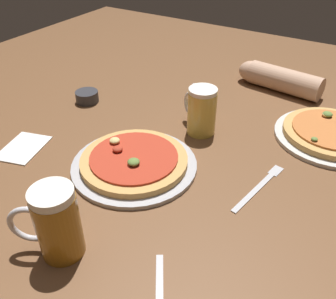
{
  "coord_description": "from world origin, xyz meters",
  "views": [
    {
      "loc": [
        0.43,
        -0.71,
        0.61
      ],
      "look_at": [
        0.0,
        0.0,
        0.02
      ],
      "focal_mm": 39.2,
      "sensor_mm": 36.0,
      "label": 1
    }
  ],
  "objects_px": {
    "beer_mug_dark": "(201,111)",
    "napkin_folded": "(23,147)",
    "pizza_plate_near": "(134,162)",
    "diner_arm": "(277,78)",
    "fork_left": "(260,186)",
    "beer_mug_amber": "(56,223)",
    "ramekin_sauce": "(87,97)",
    "knife_right": "(199,95)",
    "pizza_plate_far": "(331,134)"
  },
  "relations": [
    {
      "from": "beer_mug_dark",
      "to": "diner_arm",
      "type": "height_order",
      "value": "beer_mug_dark"
    },
    {
      "from": "pizza_plate_far",
      "to": "fork_left",
      "type": "height_order",
      "value": "pizza_plate_far"
    },
    {
      "from": "fork_left",
      "to": "ramekin_sauce",
      "type": "bearing_deg",
      "value": 169.51
    },
    {
      "from": "pizza_plate_far",
      "to": "ramekin_sauce",
      "type": "height_order",
      "value": "pizza_plate_far"
    },
    {
      "from": "beer_mug_amber",
      "to": "fork_left",
      "type": "relative_size",
      "value": 0.71
    },
    {
      "from": "ramekin_sauce",
      "to": "diner_arm",
      "type": "height_order",
      "value": "diner_arm"
    },
    {
      "from": "pizza_plate_near",
      "to": "pizza_plate_far",
      "type": "distance_m",
      "value": 0.6
    },
    {
      "from": "beer_mug_dark",
      "to": "fork_left",
      "type": "relative_size",
      "value": 0.64
    },
    {
      "from": "beer_mug_amber",
      "to": "napkin_folded",
      "type": "bearing_deg",
      "value": 149.83
    },
    {
      "from": "pizza_plate_near",
      "to": "ramekin_sauce",
      "type": "height_order",
      "value": "pizza_plate_near"
    },
    {
      "from": "pizza_plate_near",
      "to": "diner_arm",
      "type": "height_order",
      "value": "diner_arm"
    },
    {
      "from": "pizza_plate_far",
      "to": "napkin_folded",
      "type": "distance_m",
      "value": 0.91
    },
    {
      "from": "beer_mug_dark",
      "to": "fork_left",
      "type": "xyz_separation_m",
      "value": [
        0.25,
        -0.16,
        -0.07
      ]
    },
    {
      "from": "napkin_folded",
      "to": "knife_right",
      "type": "distance_m",
      "value": 0.63
    },
    {
      "from": "beer_mug_dark",
      "to": "knife_right",
      "type": "xyz_separation_m",
      "value": [
        -0.11,
        0.21,
        -0.07
      ]
    },
    {
      "from": "fork_left",
      "to": "pizza_plate_near",
      "type": "bearing_deg",
      "value": -163.22
    },
    {
      "from": "ramekin_sauce",
      "to": "fork_left",
      "type": "relative_size",
      "value": 0.35
    },
    {
      "from": "napkin_folded",
      "to": "beer_mug_amber",
      "type": "bearing_deg",
      "value": -30.17
    },
    {
      "from": "diner_arm",
      "to": "ramekin_sauce",
      "type": "bearing_deg",
      "value": -140.25
    },
    {
      "from": "pizza_plate_near",
      "to": "beer_mug_amber",
      "type": "xyz_separation_m",
      "value": [
        0.04,
        -0.31,
        0.06
      ]
    },
    {
      "from": "beer_mug_dark",
      "to": "napkin_folded",
      "type": "height_order",
      "value": "beer_mug_dark"
    },
    {
      "from": "pizza_plate_near",
      "to": "diner_arm",
      "type": "relative_size",
      "value": 1.05
    },
    {
      "from": "beer_mug_dark",
      "to": "napkin_folded",
      "type": "xyz_separation_m",
      "value": [
        -0.39,
        -0.35,
        -0.07
      ]
    },
    {
      "from": "pizza_plate_near",
      "to": "knife_right",
      "type": "height_order",
      "value": "pizza_plate_near"
    },
    {
      "from": "pizza_plate_near",
      "to": "diner_arm",
      "type": "xyz_separation_m",
      "value": [
        0.17,
        0.67,
        0.03
      ]
    },
    {
      "from": "beer_mug_amber",
      "to": "napkin_folded",
      "type": "height_order",
      "value": "beer_mug_amber"
    },
    {
      "from": "fork_left",
      "to": "diner_arm",
      "type": "bearing_deg",
      "value": 104.27
    },
    {
      "from": "pizza_plate_near",
      "to": "beer_mug_amber",
      "type": "bearing_deg",
      "value": -83.08
    },
    {
      "from": "pizza_plate_near",
      "to": "fork_left",
      "type": "xyz_separation_m",
      "value": [
        0.32,
        0.1,
        -0.01
      ]
    },
    {
      "from": "pizza_plate_far",
      "to": "ramekin_sauce",
      "type": "xyz_separation_m",
      "value": [
        -0.78,
        -0.2,
        0.0
      ]
    },
    {
      "from": "pizza_plate_near",
      "to": "fork_left",
      "type": "bearing_deg",
      "value": 16.78
    },
    {
      "from": "diner_arm",
      "to": "beer_mug_amber",
      "type": "bearing_deg",
      "value": -97.91
    },
    {
      "from": "ramekin_sauce",
      "to": "knife_right",
      "type": "bearing_deg",
      "value": 37.5
    },
    {
      "from": "napkin_folded",
      "to": "diner_arm",
      "type": "xyz_separation_m",
      "value": [
        0.5,
        0.76,
        0.04
      ]
    },
    {
      "from": "beer_mug_dark",
      "to": "beer_mug_amber",
      "type": "height_order",
      "value": "beer_mug_amber"
    },
    {
      "from": "napkin_folded",
      "to": "fork_left",
      "type": "relative_size",
      "value": 0.64
    },
    {
      "from": "pizza_plate_near",
      "to": "beer_mug_amber",
      "type": "relative_size",
      "value": 2.07
    },
    {
      "from": "ramekin_sauce",
      "to": "knife_right",
      "type": "xyz_separation_m",
      "value": [
        0.32,
        0.24,
        -0.02
      ]
    },
    {
      "from": "pizza_plate_near",
      "to": "beer_mug_dark",
      "type": "height_order",
      "value": "beer_mug_dark"
    },
    {
      "from": "pizza_plate_near",
      "to": "beer_mug_dark",
      "type": "xyz_separation_m",
      "value": [
        0.07,
        0.25,
        0.06
      ]
    },
    {
      "from": "beer_mug_amber",
      "to": "ramekin_sauce",
      "type": "bearing_deg",
      "value": 127.05
    },
    {
      "from": "ramekin_sauce",
      "to": "napkin_folded",
      "type": "distance_m",
      "value": 0.32
    },
    {
      "from": "fork_left",
      "to": "diner_arm",
      "type": "height_order",
      "value": "diner_arm"
    },
    {
      "from": "diner_arm",
      "to": "pizza_plate_far",
      "type": "bearing_deg",
      "value": -44.55
    },
    {
      "from": "beer_mug_dark",
      "to": "beer_mug_amber",
      "type": "xyz_separation_m",
      "value": [
        -0.03,
        -0.56,
        0.01
      ]
    },
    {
      "from": "pizza_plate_near",
      "to": "diner_arm",
      "type": "distance_m",
      "value": 0.69
    },
    {
      "from": "knife_right",
      "to": "diner_arm",
      "type": "height_order",
      "value": "diner_arm"
    },
    {
      "from": "pizza_plate_far",
      "to": "ramekin_sauce",
      "type": "relative_size",
      "value": 4.12
    },
    {
      "from": "beer_mug_dark",
      "to": "beer_mug_amber",
      "type": "relative_size",
      "value": 0.9
    },
    {
      "from": "ramekin_sauce",
      "to": "beer_mug_amber",
      "type": "bearing_deg",
      "value": -52.95
    }
  ]
}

